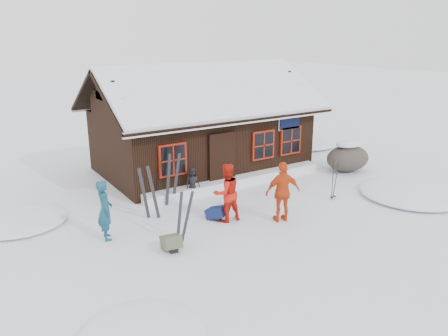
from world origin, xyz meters
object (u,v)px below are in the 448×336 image
(boulder, at_px, (348,157))
(backpack_olive, at_px, (171,245))
(skier_teal, at_px, (105,210))
(skier_orange_left, at_px, (226,193))
(skier_crouched, at_px, (193,182))
(ski_pair_left, at_px, (183,218))
(backpack_blue, at_px, (216,215))
(skier_orange_right, at_px, (283,192))
(ski_poles, at_px, (334,181))

(boulder, relative_size, backpack_olive, 3.23)
(skier_teal, relative_size, boulder, 0.88)
(skier_teal, bearing_deg, skier_orange_left, -93.64)
(skier_crouched, distance_m, boulder, 6.97)
(ski_pair_left, xyz_separation_m, backpack_blue, (1.57, 0.83, -0.55))
(skier_teal, height_order, skier_orange_left, skier_orange_left)
(skier_orange_left, bearing_deg, ski_pair_left, 20.54)
(skier_orange_right, xyz_separation_m, boulder, (5.68, 2.52, -0.35))
(skier_crouched, bearing_deg, ski_pair_left, -118.77)
(skier_crouched, height_order, backpack_blue, skier_crouched)
(skier_orange_right, distance_m, backpack_blue, 2.14)
(skier_teal, bearing_deg, ski_poles, -90.24)
(skier_crouched, height_order, boulder, boulder)
(ski_pair_left, bearing_deg, skier_orange_right, -11.60)
(ski_poles, distance_m, backpack_olive, 6.42)
(skier_orange_left, xyz_separation_m, skier_orange_right, (1.41, -0.93, 0.03))
(boulder, height_order, ski_poles, ski_poles)
(skier_crouched, bearing_deg, backpack_olive, -122.85)
(skier_teal, height_order, backpack_blue, skier_teal)
(skier_orange_left, relative_size, ski_poles, 1.28)
(ski_pair_left, bearing_deg, backpack_olive, -160.03)
(skier_orange_left, xyz_separation_m, ski_pair_left, (-1.78, -0.59, -0.19))
(boulder, distance_m, ski_poles, 3.61)
(boulder, xyz_separation_m, backpack_blue, (-7.29, -1.35, -0.42))
(skier_orange_left, relative_size, skier_orange_right, 0.97)
(skier_teal, relative_size, skier_orange_right, 0.92)
(skier_orange_right, bearing_deg, ski_poles, -153.44)
(skier_orange_right, bearing_deg, skier_orange_left, -16.68)
(boulder, bearing_deg, skier_crouched, 173.37)
(skier_orange_right, distance_m, backpack_olive, 3.76)
(skier_orange_right, height_order, ski_poles, skier_orange_right)
(skier_crouched, bearing_deg, skier_teal, -151.70)
(skier_orange_left, bearing_deg, skier_orange_right, 148.72)
(backpack_blue, bearing_deg, boulder, -14.86)
(backpack_blue, bearing_deg, skier_orange_right, -61.11)
(backpack_olive, bearing_deg, ski_pair_left, 34.14)
(skier_teal, relative_size, ski_poles, 1.21)
(skier_teal, height_order, skier_orange_right, skier_orange_right)
(boulder, distance_m, backpack_blue, 7.43)
(boulder, distance_m, backpack_olive, 9.68)
(skier_orange_left, xyz_separation_m, ski_poles, (4.11, -0.45, -0.24))
(skier_crouched, xyz_separation_m, backpack_blue, (-0.37, -2.16, -0.37))
(boulder, height_order, ski_pair_left, ski_pair_left)
(skier_teal, relative_size, skier_crouched, 1.63)
(boulder, distance_m, ski_pair_left, 9.13)
(skier_orange_left, height_order, ski_pair_left, skier_orange_left)
(boulder, bearing_deg, backpack_blue, -169.48)
(backpack_olive, bearing_deg, boulder, 23.04)
(skier_orange_left, distance_m, skier_crouched, 2.43)
(skier_orange_left, relative_size, ski_pair_left, 1.21)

